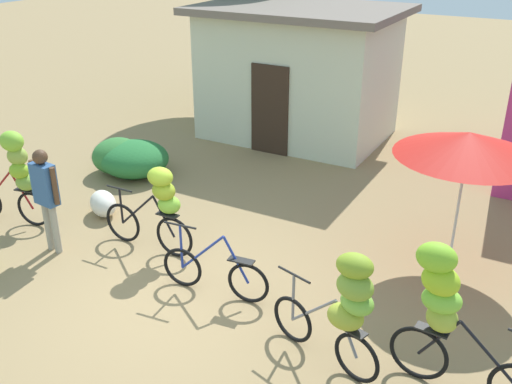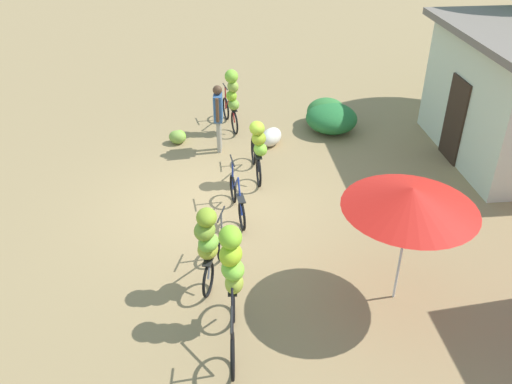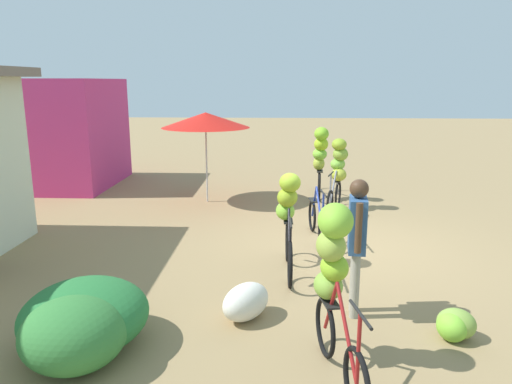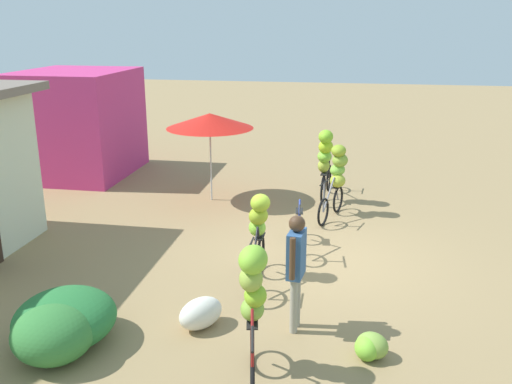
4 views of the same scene
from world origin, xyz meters
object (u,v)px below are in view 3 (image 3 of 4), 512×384
banana_pile_on_ground (454,325)px  shop_pink (61,133)px  bicycle_near_pile (288,213)px  produce_sack (246,302)px  bicycle_rightmost (320,156)px  market_umbrella (206,120)px  bicycle_by_shop (338,168)px  bicycle_center_loaded (317,221)px  person_vendor (357,233)px  bicycle_leftmost (334,273)px

banana_pile_on_ground → shop_pink: bearing=45.2°
bicycle_near_pile → produce_sack: 1.90m
bicycle_rightmost → banana_pile_on_ground: (-6.54, -0.98, -0.89)m
shop_pink → market_umbrella: shop_pink is taller
shop_pink → bicycle_rightmost: size_ratio=1.81×
market_umbrella → banana_pile_on_ground: 7.36m
bicycle_by_shop → bicycle_rightmost: bicycle_rightmost is taller
shop_pink → bicycle_rightmost: bearing=-101.0°
bicycle_near_pile → bicycle_by_shop: bearing=-18.5°
bicycle_rightmost → banana_pile_on_ground: bearing=-171.5°
bicycle_center_loaded → bicycle_by_shop: bearing=-15.9°
banana_pile_on_ground → person_vendor: 1.47m
bicycle_by_shop → produce_sack: 5.49m
bicycle_leftmost → shop_pink: bearing=37.5°
market_umbrella → produce_sack: 6.15m
bicycle_near_pile → shop_pink: bearing=46.3°
bicycle_leftmost → bicycle_rightmost: bicycle_rightmost is taller
bicycle_center_loaded → bicycle_by_shop: size_ratio=1.02×
banana_pile_on_ground → person_vendor: (0.54, 1.04, 0.88)m
shop_pink → produce_sack: (-7.52, -5.57, -1.22)m
market_umbrella → produce_sack: (-5.76, -1.32, -1.72)m
banana_pile_on_ground → bicycle_leftmost: bearing=112.7°
bicycle_near_pile → banana_pile_on_ground: bearing=-138.4°
bicycle_leftmost → person_vendor: 1.21m
bicycle_rightmost → person_vendor: (-5.99, 0.06, -0.01)m
bicycle_leftmost → bicycle_center_loaded: (4.01, -0.16, -0.66)m
market_umbrella → produce_sack: bearing=-167.1°
bicycle_near_pile → person_vendor: size_ratio=0.99×
banana_pile_on_ground → bicycle_rightmost: bearing=8.5°
bicycle_near_pile → bicycle_center_loaded: 1.55m
shop_pink → bicycle_by_shop: bearing=-107.9°
bicycle_by_shop → produce_sack: (-5.17, 1.69, -0.73)m
bicycle_rightmost → person_vendor: bearing=179.5°
bicycle_by_shop → banana_pile_on_ground: size_ratio=2.90×
bicycle_leftmost → bicycle_center_loaded: bicycle_leftmost is taller
bicycle_center_loaded → bicycle_rightmost: bearing=-5.3°
market_umbrella → bicycle_rightmost: size_ratio=1.20×
bicycle_leftmost → bicycle_center_loaded: 4.07m
bicycle_rightmost → person_vendor: size_ratio=1.04×
bicycle_leftmost → person_vendor: person_vendor is taller
shop_pink → bicycle_center_loaded: size_ratio=1.97×
market_umbrella → bicycle_rightmost: market_umbrella is taller
bicycle_leftmost → person_vendor: size_ratio=0.99×
bicycle_near_pile → bicycle_leftmost: bearing=-171.5°
banana_pile_on_ground → produce_sack: (0.36, 2.36, 0.05)m
market_umbrella → person_vendor: size_ratio=1.24×
bicycle_center_loaded → bicycle_rightmost: bicycle_rightmost is taller
bicycle_leftmost → bicycle_rightmost: 7.15m
bicycle_leftmost → banana_pile_on_ground: (0.60, -1.43, -0.84)m
market_umbrella → bicycle_near_pile: size_ratio=1.26×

